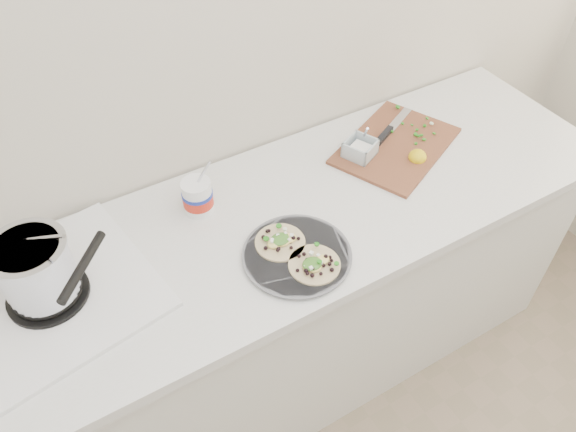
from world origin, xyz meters
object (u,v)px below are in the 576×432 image
taco_plate (297,253)px  tub (198,194)px  stove (41,280)px  cutboard (393,143)px

taco_plate → tub: (-0.15, 0.31, 0.05)m
taco_plate → tub: 0.35m
stove → cutboard: size_ratio=1.14×
stove → taco_plate: size_ratio=1.89×
taco_plate → cutboard: (0.53, 0.25, -0.00)m
stove → cutboard: 1.16m
stove → cutboard: stove is taller
stove → cutboard: bearing=-6.4°
stove → taco_plate: 0.66m
cutboard → stove: bearing=158.0°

